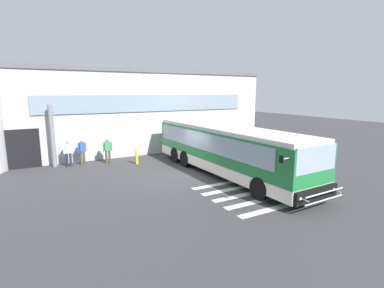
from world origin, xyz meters
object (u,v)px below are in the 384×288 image
Objects in this scene: entry_support_column at (52,136)px; passenger_near_column at (68,152)px; bus_main_foreground at (226,151)px; passenger_by_doorway at (82,150)px; passenger_at_curb_edge at (108,149)px; safety_bollard_yellow at (137,157)px.

passenger_near_column is (0.80, -0.30, -1.00)m from entry_support_column.
bus_main_foreground is at bearing -38.56° from passenger_near_column.
passenger_by_doorway is 1.56m from passenger_at_curb_edge.
passenger_near_column is 2.36m from passenger_at_curb_edge.
safety_bollard_yellow is at bearing -36.45° from passenger_at_curb_edge.
entry_support_column is at bearing 159.26° from passenger_near_column.
safety_bollard_yellow is (3.90, -1.50, -0.48)m from passenger_near_column.
passenger_at_curb_edge is (-5.31, 5.76, -0.41)m from bus_main_foreground.
passenger_by_doorway reaches higher than safety_bollard_yellow.
passenger_at_curb_edge is (3.14, -0.64, -1.00)m from entry_support_column.
safety_bollard_yellow is (3.07, -1.58, -0.48)m from passenger_by_doorway.
bus_main_foreground is 7.23× the size of passenger_by_doorway.
bus_main_foreground is at bearing -42.21° from passenger_by_doorway.
entry_support_column is at bearing 142.85° from bus_main_foreground.
passenger_at_curb_edge is 1.86× the size of safety_bollard_yellow.
entry_support_column is at bearing 168.44° from passenger_at_curb_edge.
passenger_by_doorway is 1.00× the size of passenger_at_curb_edge.
bus_main_foreground reaches higher than safety_bollard_yellow.
passenger_at_curb_edge is (1.50, -0.42, 0.00)m from passenger_by_doorway.
bus_main_foreground reaches higher than passenger_by_doorway.
passenger_near_column and passenger_by_doorway have the same top height.
passenger_near_column is at bearing 159.02° from safety_bollard_yellow.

